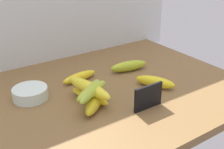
{
  "coord_description": "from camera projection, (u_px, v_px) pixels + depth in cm",
  "views": [
    {
      "loc": [
        -47.24,
        -78.42,
        52.84
      ],
      "look_at": [
        6.51,
        1.03,
        8.0
      ],
      "focal_mm": 45.82,
      "sensor_mm": 36.0,
      "label": 1
    }
  ],
  "objects": [
    {
      "name": "chalkboard_sign",
      "position": [
        148.0,
        98.0,
        0.92
      ],
      "size": [
        11.0,
        1.8,
        8.4
      ],
      "color": "black",
      "rests_on": "counter_top"
    },
    {
      "name": "banana_7",
      "position": [
        92.0,
        91.0,
        0.92
      ],
      "size": [
        15.38,
        9.61,
        3.77
      ],
      "primitive_type": "ellipsoid",
      "rotation": [
        0.0,
        0.0,
        3.56
      ],
      "color": "#A2B931",
      "rests_on": "banana_0"
    },
    {
      "name": "counter_top",
      "position": [
        99.0,
        96.0,
        1.05
      ],
      "size": [
        110.0,
        76.0,
        3.0
      ],
      "primitive_type": "cube",
      "color": "brown",
      "rests_on": "ground"
    },
    {
      "name": "banana_3",
      "position": [
        80.0,
        77.0,
        1.12
      ],
      "size": [
        15.38,
        5.47,
        3.48
      ],
      "primitive_type": "ellipsoid",
      "rotation": [
        0.0,
        0.0,
        0.13
      ],
      "color": "yellow",
      "rests_on": "counter_top"
    },
    {
      "name": "banana_5",
      "position": [
        90.0,
        91.0,
        0.92
      ],
      "size": [
        14.8,
        12.93,
        3.56
      ],
      "primitive_type": "ellipsoid",
      "rotation": [
        0.0,
        0.0,
        3.82
      ],
      "color": "#9CB936",
      "rests_on": "banana_0"
    },
    {
      "name": "banana_2",
      "position": [
        129.0,
        66.0,
        1.2
      ],
      "size": [
        17.0,
        7.07,
        4.34
      ],
      "primitive_type": "ellipsoid",
      "rotation": [
        0.0,
        0.0,
        2.97
      ],
      "color": "#A9BC27",
      "rests_on": "counter_top"
    },
    {
      "name": "fruit_bowl",
      "position": [
        30.0,
        93.0,
        0.99
      ],
      "size": [
        12.03,
        12.03,
        4.12
      ],
      "primitive_type": "cylinder",
      "color": "silver",
      "rests_on": "counter_top"
    },
    {
      "name": "banana_1",
      "position": [
        155.0,
        82.0,
        1.07
      ],
      "size": [
        11.25,
        15.05,
        4.18
      ],
      "primitive_type": "ellipsoid",
      "rotation": [
        0.0,
        0.0,
        5.25
      ],
      "color": "yellow",
      "rests_on": "counter_top"
    },
    {
      "name": "banana_6",
      "position": [
        89.0,
        88.0,
        0.95
      ],
      "size": [
        8.17,
        20.5,
        4.32
      ],
      "primitive_type": "ellipsoid",
      "rotation": [
        0.0,
        0.0,
        4.91
      ],
      "color": "yellow",
      "rests_on": "banana_4"
    },
    {
      "name": "banana_0",
      "position": [
        95.0,
        102.0,
        0.94
      ],
      "size": [
        14.63,
        14.25,
        4.2
      ],
      "primitive_type": "ellipsoid",
      "rotation": [
        0.0,
        0.0,
        3.9
      ],
      "color": "gold",
      "rests_on": "counter_top"
    },
    {
      "name": "banana_4",
      "position": [
        90.0,
        96.0,
        0.98
      ],
      "size": [
        7.92,
        16.62,
        3.27
      ],
      "primitive_type": "ellipsoid",
      "rotation": [
        0.0,
        0.0,
        5.01
      ],
      "color": "yellow",
      "rests_on": "counter_top"
    }
  ]
}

